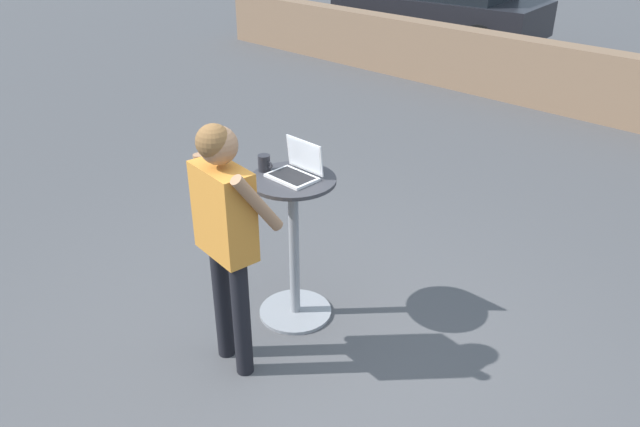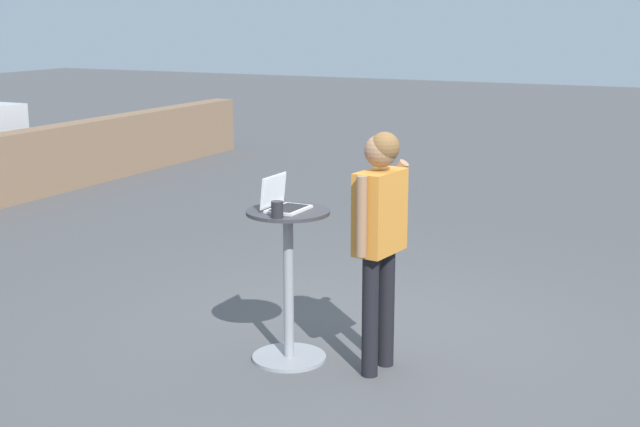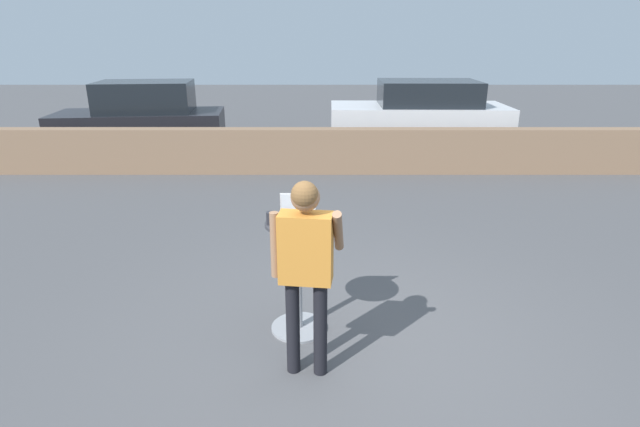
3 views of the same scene
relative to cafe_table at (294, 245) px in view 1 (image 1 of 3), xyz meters
The scene contains 6 objects.
ground_plane 0.83m from the cafe_table, 32.27° to the right, with size 50.00×50.00×0.00m, color #4C4C4F.
cafe_table is the anchor object (origin of this frame).
laptop 0.55m from the cafe_table, 88.92° to the left, with size 0.32×0.25×0.23m.
coffee_mug 0.60m from the cafe_table, 169.60° to the right, with size 0.12×0.08×0.11m.
standing_person 0.79m from the cafe_table, 81.90° to the right, with size 0.57×0.33×1.63m.
parked_car_further_down 8.77m from the cafe_table, 117.23° to the left, with size 4.01×2.07×1.61m.
Camera 1 is at (2.13, -2.21, 2.75)m, focal length 35.00 mm.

